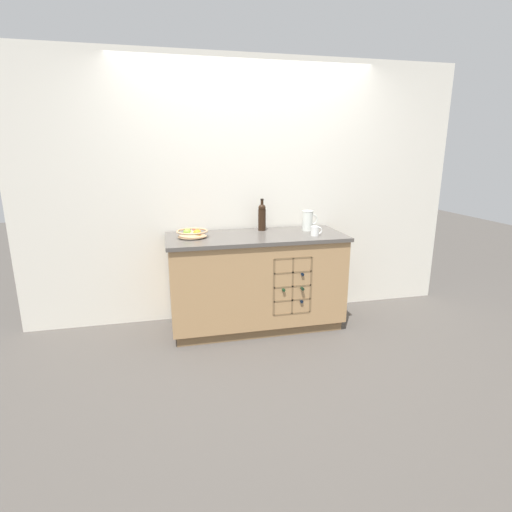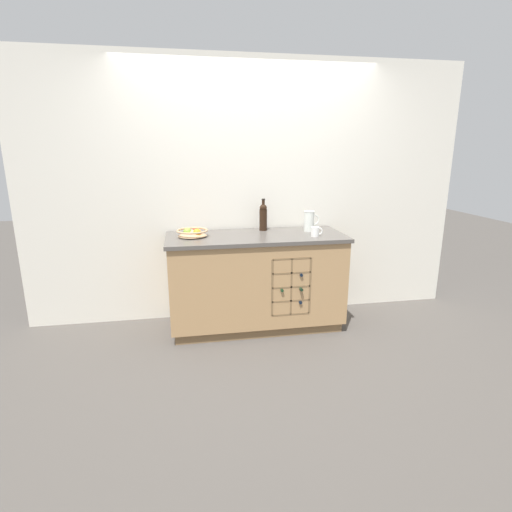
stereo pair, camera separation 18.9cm
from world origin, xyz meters
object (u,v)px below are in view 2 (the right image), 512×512
(white_pitcher, at_px, (309,221))
(fruit_bowl, at_px, (192,232))
(ceramic_mug, at_px, (315,232))
(standing_wine_bottle, at_px, (263,216))

(white_pitcher, bearing_deg, fruit_bowl, -176.65)
(ceramic_mug, distance_m, standing_wine_bottle, 0.56)
(standing_wine_bottle, bearing_deg, white_pitcher, -14.73)
(white_pitcher, distance_m, ceramic_mug, 0.25)
(fruit_bowl, xyz_separation_m, ceramic_mug, (1.12, -0.18, 0.00))
(fruit_bowl, xyz_separation_m, standing_wine_bottle, (0.70, 0.18, 0.10))
(white_pitcher, distance_m, standing_wine_bottle, 0.45)
(fruit_bowl, height_order, white_pitcher, white_pitcher)
(white_pitcher, relative_size, standing_wine_bottle, 0.64)
(fruit_bowl, relative_size, standing_wine_bottle, 0.92)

